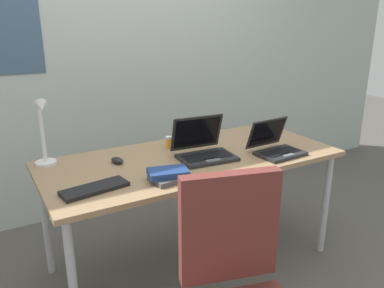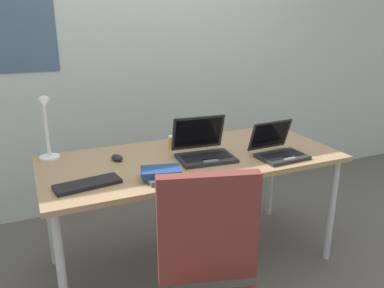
{
  "view_description": "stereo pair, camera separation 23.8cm",
  "coord_description": "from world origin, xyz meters",
  "px_view_note": "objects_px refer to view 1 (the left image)",
  "views": [
    {
      "loc": [
        -1.12,
        -1.96,
        1.56
      ],
      "look_at": [
        0.0,
        0.0,
        0.82
      ],
      "focal_mm": 36.81,
      "sensor_mm": 36.0,
      "label": 1
    },
    {
      "loc": [
        -0.91,
        -2.07,
        1.56
      ],
      "look_at": [
        0.0,
        0.0,
        0.82
      ],
      "focal_mm": 36.81,
      "sensor_mm": 36.0,
      "label": 2
    }
  ],
  "objects_px": {
    "cell_phone": "(266,140)",
    "pill_bottle": "(169,142)",
    "desk_lamp": "(43,133)",
    "headphones": "(193,139)",
    "laptop_by_keyboard": "(204,150)",
    "book_stack": "(168,175)",
    "computer_mouse": "(117,160)",
    "laptop_far_corner": "(276,147)",
    "external_keyboard": "(95,188)"
  },
  "relations": [
    {
      "from": "cell_phone",
      "to": "pill_bottle",
      "type": "relative_size",
      "value": 1.72
    },
    {
      "from": "laptop_by_keyboard",
      "to": "laptop_far_corner",
      "type": "bearing_deg",
      "value": -21.25
    },
    {
      "from": "external_keyboard",
      "to": "headphones",
      "type": "height_order",
      "value": "headphones"
    },
    {
      "from": "desk_lamp",
      "to": "computer_mouse",
      "type": "distance_m",
      "value": 0.44
    },
    {
      "from": "pill_bottle",
      "to": "cell_phone",
      "type": "bearing_deg",
      "value": -15.53
    },
    {
      "from": "laptop_by_keyboard",
      "to": "cell_phone",
      "type": "height_order",
      "value": "laptop_by_keyboard"
    },
    {
      "from": "laptop_by_keyboard",
      "to": "computer_mouse",
      "type": "relative_size",
      "value": 3.69
    },
    {
      "from": "computer_mouse",
      "to": "laptop_far_corner",
      "type": "bearing_deg",
      "value": -34.58
    },
    {
      "from": "external_keyboard",
      "to": "cell_phone",
      "type": "height_order",
      "value": "external_keyboard"
    },
    {
      "from": "headphones",
      "to": "book_stack",
      "type": "distance_m",
      "value": 0.69
    },
    {
      "from": "external_keyboard",
      "to": "book_stack",
      "type": "bearing_deg",
      "value": -18.74
    },
    {
      "from": "laptop_by_keyboard",
      "to": "external_keyboard",
      "type": "relative_size",
      "value": 1.07
    },
    {
      "from": "laptop_by_keyboard",
      "to": "cell_phone",
      "type": "distance_m",
      "value": 0.56
    },
    {
      "from": "desk_lamp",
      "to": "cell_phone",
      "type": "xyz_separation_m",
      "value": [
        1.41,
        -0.25,
        -0.19
      ]
    },
    {
      "from": "desk_lamp",
      "to": "headphones",
      "type": "distance_m",
      "value": 0.97
    },
    {
      "from": "laptop_far_corner",
      "to": "pill_bottle",
      "type": "xyz_separation_m",
      "value": [
        -0.54,
        0.42,
        -0.0
      ]
    },
    {
      "from": "computer_mouse",
      "to": "external_keyboard",
      "type": "bearing_deg",
      "value": -141.29
    },
    {
      "from": "computer_mouse",
      "to": "book_stack",
      "type": "relative_size",
      "value": 0.42
    },
    {
      "from": "laptop_far_corner",
      "to": "laptop_by_keyboard",
      "type": "height_order",
      "value": "laptop_by_keyboard"
    },
    {
      "from": "computer_mouse",
      "to": "book_stack",
      "type": "bearing_deg",
      "value": -83.71
    },
    {
      "from": "cell_phone",
      "to": "pill_bottle",
      "type": "bearing_deg",
      "value": 158.37
    },
    {
      "from": "laptop_far_corner",
      "to": "cell_phone",
      "type": "bearing_deg",
      "value": 62.55
    },
    {
      "from": "desk_lamp",
      "to": "laptop_far_corner",
      "type": "xyz_separation_m",
      "value": [
        1.28,
        -0.49,
        -0.15
      ]
    },
    {
      "from": "headphones",
      "to": "book_stack",
      "type": "relative_size",
      "value": 0.93
    },
    {
      "from": "cell_phone",
      "to": "laptop_far_corner",
      "type": "bearing_deg",
      "value": -123.55
    },
    {
      "from": "external_keyboard",
      "to": "cell_phone",
      "type": "xyz_separation_m",
      "value": [
        1.27,
        0.22,
        -0.01
      ]
    },
    {
      "from": "laptop_far_corner",
      "to": "headphones",
      "type": "xyz_separation_m",
      "value": [
        -0.33,
        0.47,
        -0.03
      ]
    },
    {
      "from": "desk_lamp",
      "to": "headphones",
      "type": "xyz_separation_m",
      "value": [
        0.96,
        -0.01,
        -0.18
      ]
    },
    {
      "from": "book_stack",
      "to": "laptop_far_corner",
      "type": "bearing_deg",
      "value": 3.42
    },
    {
      "from": "laptop_far_corner",
      "to": "cell_phone",
      "type": "xyz_separation_m",
      "value": [
        0.12,
        0.24,
        -0.04
      ]
    },
    {
      "from": "desk_lamp",
      "to": "headphones",
      "type": "relative_size",
      "value": 1.87
    },
    {
      "from": "laptop_by_keyboard",
      "to": "computer_mouse",
      "type": "xyz_separation_m",
      "value": [
        -0.49,
        0.16,
        -0.03
      ]
    },
    {
      "from": "pill_bottle",
      "to": "desk_lamp",
      "type": "bearing_deg",
      "value": 175.14
    },
    {
      "from": "pill_bottle",
      "to": "external_keyboard",
      "type": "bearing_deg",
      "value": -146.6
    },
    {
      "from": "external_keyboard",
      "to": "book_stack",
      "type": "height_order",
      "value": "book_stack"
    },
    {
      "from": "computer_mouse",
      "to": "headphones",
      "type": "distance_m",
      "value": 0.61
    },
    {
      "from": "laptop_far_corner",
      "to": "laptop_by_keyboard",
      "type": "relative_size",
      "value": 0.84
    },
    {
      "from": "external_keyboard",
      "to": "computer_mouse",
      "type": "distance_m",
      "value": 0.38
    },
    {
      "from": "cell_phone",
      "to": "book_stack",
      "type": "bearing_deg",
      "value": -168.49
    },
    {
      "from": "external_keyboard",
      "to": "headphones",
      "type": "xyz_separation_m",
      "value": [
        0.82,
        0.45,
        0.01
      ]
    },
    {
      "from": "headphones",
      "to": "laptop_by_keyboard",
      "type": "bearing_deg",
      "value": -107.87
    },
    {
      "from": "laptop_by_keyboard",
      "to": "headphones",
      "type": "xyz_separation_m",
      "value": [
        0.1,
        0.31,
        -0.03
      ]
    },
    {
      "from": "pill_bottle",
      "to": "laptop_by_keyboard",
      "type": "bearing_deg",
      "value": -66.72
    },
    {
      "from": "desk_lamp",
      "to": "laptop_far_corner",
      "type": "height_order",
      "value": "desk_lamp"
    },
    {
      "from": "pill_bottle",
      "to": "book_stack",
      "type": "distance_m",
      "value": 0.53
    },
    {
      "from": "desk_lamp",
      "to": "laptop_by_keyboard",
      "type": "height_order",
      "value": "desk_lamp"
    },
    {
      "from": "laptop_far_corner",
      "to": "computer_mouse",
      "type": "relative_size",
      "value": 3.12
    },
    {
      "from": "cell_phone",
      "to": "headphones",
      "type": "xyz_separation_m",
      "value": [
        -0.45,
        0.23,
        0.01
      ]
    },
    {
      "from": "desk_lamp",
      "to": "laptop_by_keyboard",
      "type": "relative_size",
      "value": 1.13
    },
    {
      "from": "cell_phone",
      "to": "headphones",
      "type": "distance_m",
      "value": 0.51
    }
  ]
}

